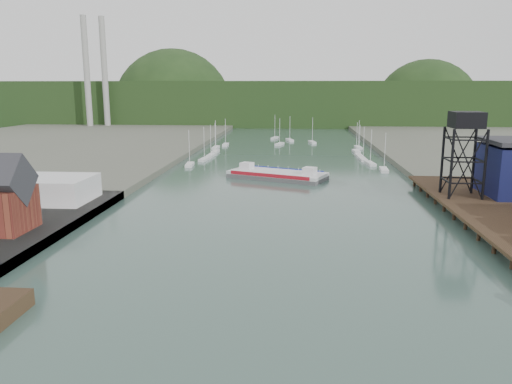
# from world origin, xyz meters

# --- Properties ---
(ground) EXTENTS (600.00, 600.00, 0.00)m
(ground) POSITION_xyz_m (0.00, 0.00, 0.00)
(ground) COLOR #2E4741
(ground) RESTS_ON ground
(east_pier) EXTENTS (14.00, 70.00, 2.45)m
(east_pier) POSITION_xyz_m (37.00, 45.00, 1.90)
(east_pier) COLOR black
(east_pier) RESTS_ON ground
(white_shed) EXTENTS (18.00, 12.00, 4.50)m
(white_shed) POSITION_xyz_m (-44.00, 50.00, 3.85)
(white_shed) COLOR silver
(white_shed) RESTS_ON west_quay
(lift_tower) EXTENTS (6.50, 6.50, 16.00)m
(lift_tower) POSITION_xyz_m (35.00, 58.00, 15.65)
(lift_tower) COLOR black
(lift_tower) RESTS_ON east_pier
(marina_sailboats) EXTENTS (57.71, 92.65, 0.90)m
(marina_sailboats) POSITION_xyz_m (0.08, 138.46, 0.35)
(marina_sailboats) COLOR silver
(marina_sailboats) RESTS_ON ground
(smokestacks) EXTENTS (11.20, 8.20, 60.00)m
(smokestacks) POSITION_xyz_m (-106.00, 232.50, 30.00)
(smokestacks) COLOR #9E9D99
(smokestacks) RESTS_ON ground
(distant_hills) EXTENTS (500.00, 120.00, 80.00)m
(distant_hills) POSITION_xyz_m (-3.98, 301.35, 10.38)
(distant_hills) COLOR #1C3216
(distant_hills) RESTS_ON ground
(chain_ferry) EXTENTS (26.03, 18.28, 3.48)m
(chain_ferry) POSITION_xyz_m (-1.23, 85.59, 1.00)
(chain_ferry) COLOR #505053
(chain_ferry) RESTS_ON ground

